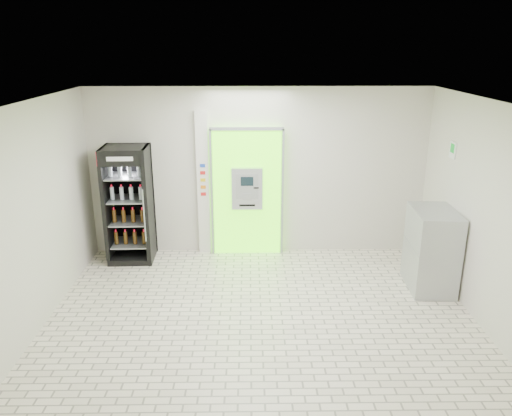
{
  "coord_description": "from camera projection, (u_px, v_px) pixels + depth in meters",
  "views": [
    {
      "loc": [
        -0.16,
        -6.14,
        3.69
      ],
      "look_at": [
        -0.06,
        1.2,
        1.26
      ],
      "focal_mm": 35.0,
      "sensor_mm": 36.0,
      "label": 1
    }
  ],
  "objects": [
    {
      "name": "room_shell",
      "position": [
        262.0,
        194.0,
        6.41
      ],
      "size": [
        6.0,
        6.0,
        6.0
      ],
      "color": "beige",
      "rests_on": "ground"
    },
    {
      "name": "beverage_cooler",
      "position": [
        129.0,
        206.0,
        8.7
      ],
      "size": [
        0.79,
        0.74,
        2.04
      ],
      "rotation": [
        0.0,
        0.0,
        0.03
      ],
      "color": "black",
      "rests_on": "ground"
    },
    {
      "name": "ground",
      "position": [
        261.0,
        320.0,
        6.99
      ],
      "size": [
        6.0,
        6.0,
        0.0
      ],
      "primitive_type": "plane",
      "color": "beige",
      "rests_on": "ground"
    },
    {
      "name": "atm_assembly",
      "position": [
        247.0,
        191.0,
        8.91
      ],
      "size": [
        1.3,
        0.24,
        2.33
      ],
      "color": "#5CF313",
      "rests_on": "ground"
    },
    {
      "name": "steel_cabinet",
      "position": [
        431.0,
        250.0,
        7.75
      ],
      "size": [
        0.69,
        0.99,
        1.28
      ],
      "rotation": [
        0.0,
        0.0,
        -0.06
      ],
      "color": "#A3A6AB",
      "rests_on": "ground"
    },
    {
      "name": "pillar",
      "position": [
        203.0,
        184.0,
        8.89
      ],
      "size": [
        0.22,
        0.11,
        2.6
      ],
      "color": "silver",
      "rests_on": "ground"
    },
    {
      "name": "exit_sign",
      "position": [
        453.0,
        150.0,
        7.69
      ],
      "size": [
        0.02,
        0.22,
        0.26
      ],
      "color": "white",
      "rests_on": "room_shell"
    }
  ]
}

